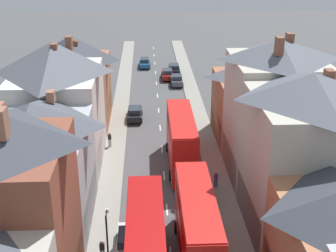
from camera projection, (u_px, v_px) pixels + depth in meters
pavement_left at (116, 142)px, 52.57m from camera, size 2.20×104.00×0.14m
pavement_right at (206, 140)px, 53.02m from camera, size 2.20×104.00×0.14m
centre_line_dashes at (162, 149)px, 50.97m from camera, size 0.14×97.80×0.01m
terrace_row_left at (21, 187)px, 31.78m from camera, size 8.00×61.07×13.77m
terrace_row_right at (330, 204)px, 30.24m from camera, size 8.00×56.09×13.89m
double_decker_bus_lead at (146, 247)px, 30.66m from camera, size 2.74×10.80×5.30m
double_decker_bus_mid_street at (197, 227)px, 32.74m from camera, size 2.74×10.80×5.30m
double_decker_bus_far_approaching at (181, 140)px, 46.38m from camera, size 2.74×10.80×5.30m
car_near_blue at (128, 242)px, 34.38m from camera, size 1.90×4.28×1.68m
car_parked_left_a at (145, 62)px, 81.59m from camera, size 1.90×4.53×1.59m
car_parked_right_a at (174, 69)px, 77.60m from camera, size 1.90×4.39×1.67m
car_mid_black at (201, 191)px, 41.11m from camera, size 1.90×3.88×1.67m
car_parked_left_b at (167, 74)px, 74.89m from camera, size 1.90×4.24×1.63m
car_mid_white at (135, 113)px, 58.79m from camera, size 1.90×4.35×1.61m
car_far_grey at (177, 80)px, 71.79m from camera, size 1.90×3.88×1.67m
pedestrian_mid_left at (102, 249)px, 33.31m from camera, size 0.36×0.22×1.61m
pedestrian_mid_right at (216, 178)px, 42.83m from camera, size 0.36×0.22×1.61m
pedestrian_far_left at (110, 139)px, 50.98m from camera, size 0.36×0.22×1.61m
street_lamp at (108, 244)px, 30.25m from camera, size 0.20×1.12×5.50m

